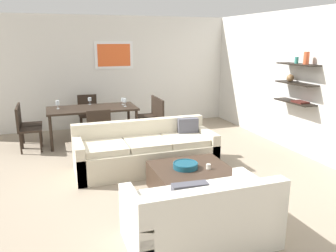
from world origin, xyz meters
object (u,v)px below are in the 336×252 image
(coffee_table, at_px, (191,180))
(dining_chair_left_far, at_px, (26,122))
(dining_chair_right_near, at_px, (155,116))
(wine_glass_head, at_px, (90,99))
(dining_chair_left_near, at_px, (25,126))
(sofa_beige, at_px, (146,152))
(dining_chair_right_far, at_px, (150,113))
(wine_glass_right_near, at_px, (125,101))
(decorative_bowl, at_px, (185,165))
(dining_table, at_px, (92,111))
(dining_chair_head, at_px, (88,111))
(loveseat_white, at_px, (200,218))
(wine_glass_right_far, at_px, (123,100))
(dining_chair_foot, at_px, (98,129))
(wine_glass_left_far, at_px, (58,103))
(candle_jar, at_px, (208,167))

(coffee_table, distance_m, dining_chair_left_far, 3.97)
(dining_chair_right_near, distance_m, wine_glass_head, 1.49)
(dining_chair_left_near, xyz_separation_m, wine_glass_head, (1.33, 0.58, 0.36))
(dining_chair_left_near, bearing_deg, sofa_beige, -40.39)
(dining_chair_right_near, relative_size, dining_chair_right_far, 1.00)
(coffee_table, bearing_deg, wine_glass_right_near, 96.33)
(decorative_bowl, bearing_deg, dining_table, 106.89)
(dining_chair_head, xyz_separation_m, dining_chair_left_near, (-1.33, -1.05, 0.00))
(loveseat_white, relative_size, dining_chair_left_far, 1.78)
(sofa_beige, distance_m, dining_table, 2.01)
(sofa_beige, height_order, wine_glass_right_far, wine_glass_right_far)
(dining_table, height_order, dining_chair_right_far, dining_chair_right_far)
(dining_chair_left_far, distance_m, dining_chair_right_far, 2.65)
(decorative_bowl, distance_m, dining_chair_head, 3.95)
(loveseat_white, xyz_separation_m, dining_chair_foot, (-0.60, 3.34, 0.21))
(sofa_beige, relative_size, dining_chair_foot, 2.65)
(sofa_beige, distance_m, dining_chair_head, 2.80)
(dining_table, bearing_deg, dining_chair_left_near, -171.47)
(dining_chair_left_near, distance_m, wine_glass_left_far, 0.80)
(dining_table, distance_m, wine_glass_right_near, 0.72)
(candle_jar, distance_m, wine_glass_right_far, 3.31)
(dining_chair_right_far, height_order, wine_glass_left_far, wine_glass_left_far)
(sofa_beige, height_order, dining_chair_right_near, dining_chair_right_near)
(loveseat_white, distance_m, decorative_bowl, 1.24)
(sofa_beige, bearing_deg, dining_chair_foot, 122.06)
(dining_chair_right_near, bearing_deg, dining_chair_left_near, 180.00)
(sofa_beige, height_order, decorative_bowl, sofa_beige)
(coffee_table, bearing_deg, candle_jar, -32.43)
(sofa_beige, bearing_deg, wine_glass_head, 105.87)
(decorative_bowl, relative_size, dining_chair_left_far, 0.40)
(dining_table, relative_size, dining_chair_left_far, 2.09)
(sofa_beige, distance_m, wine_glass_right_near, 1.86)
(dining_chair_left_near, bearing_deg, loveseat_white, -64.26)
(dining_chair_left_far, height_order, wine_glass_right_far, wine_glass_right_far)
(loveseat_white, relative_size, dining_chair_right_near, 1.78)
(coffee_table, xyz_separation_m, wine_glass_right_near, (-0.32, 2.89, 0.68))
(dining_chair_left_far, height_order, dining_chair_right_far, same)
(dining_chair_foot, distance_m, dining_chair_left_far, 1.69)
(dining_chair_head, bearing_deg, dining_chair_right_near, -38.32)
(dining_table, distance_m, wine_glass_left_far, 0.72)
(coffee_table, height_order, wine_glass_right_near, wine_glass_right_near)
(loveseat_white, xyz_separation_m, wine_glass_right_far, (0.08, 4.30, 0.56))
(dining_chair_foot, relative_size, dining_chair_left_far, 1.00)
(decorative_bowl, height_order, dining_chair_right_near, dining_chair_right_near)
(loveseat_white, height_order, wine_glass_head, wine_glass_head)
(dining_table, xyz_separation_m, dining_chair_head, (0.00, 0.85, -0.17))
(sofa_beige, xyz_separation_m, dining_chair_right_near, (0.69, 1.67, 0.21))
(wine_glass_head, bearing_deg, dining_chair_left_near, -156.34)
(loveseat_white, xyz_separation_m, dining_table, (-0.60, 4.19, 0.39))
(candle_jar, height_order, wine_glass_head, wine_glass_head)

